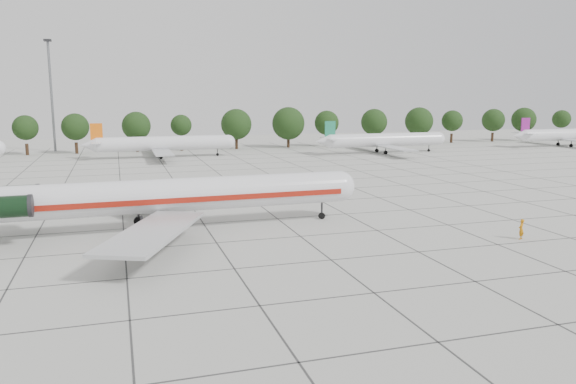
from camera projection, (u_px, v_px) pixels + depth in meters
name	position (u px, v px, depth m)	size (l,w,h in m)	color
ground	(300.00, 236.00, 53.14)	(260.00, 260.00, 0.00)	#BABAB2
apron_joints	(261.00, 206.00, 67.26)	(170.00, 170.00, 0.02)	#383838
main_airliner	(146.00, 196.00, 54.28)	(42.62, 33.49, 9.99)	silver
ground_crew	(521.00, 229.00, 51.96)	(0.69, 0.45, 1.90)	#C1720B
bg_airliner_c	(164.00, 144.00, 117.88)	(28.24, 27.20, 7.40)	silver
bg_airliner_d	(385.00, 140.00, 126.70)	(28.24, 27.20, 7.40)	silver
bg_airliner_e	(568.00, 135.00, 143.11)	(28.24, 27.20, 7.40)	silver
tree_line	(136.00, 126.00, 128.78)	(249.86, 8.44, 10.22)	#332114
floodlight_mast	(51.00, 89.00, 128.65)	(1.60, 1.60, 25.45)	slate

